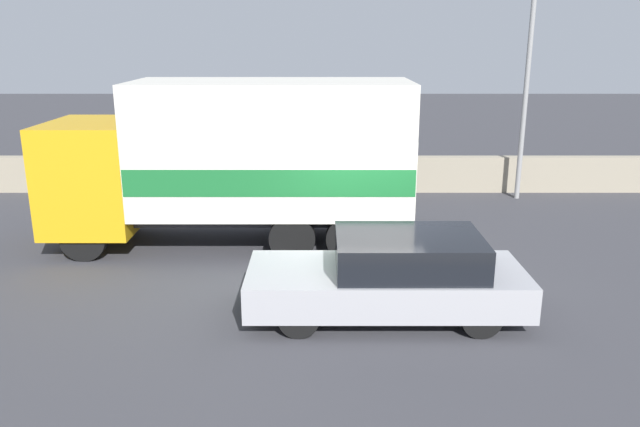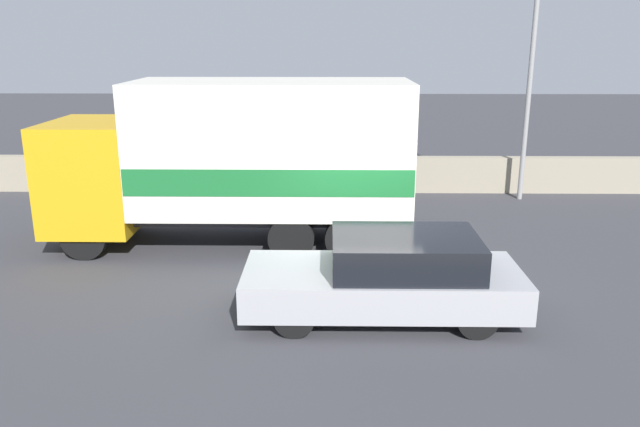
{
  "view_description": "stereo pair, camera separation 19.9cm",
  "coord_description": "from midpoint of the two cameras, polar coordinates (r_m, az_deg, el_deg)",
  "views": [
    {
      "loc": [
        -0.87,
        -10.94,
        4.51
      ],
      "look_at": [
        -0.83,
        0.51,
        1.24
      ],
      "focal_mm": 35.0,
      "sensor_mm": 36.0,
      "label": 1
    },
    {
      "loc": [
        -0.67,
        -10.94,
        4.51
      ],
      "look_at": [
        -0.83,
        0.51,
        1.24
      ],
      "focal_mm": 35.0,
      "sensor_mm": 36.0,
      "label": 2
    }
  ],
  "objects": [
    {
      "name": "ground_plane",
      "position": [
        11.86,
        3.58,
        -6.43
      ],
      "size": [
        80.0,
        80.0,
        0.0
      ],
      "primitive_type": "plane",
      "color": "#38383D"
    },
    {
      "name": "car_hatchback",
      "position": [
        10.38,
        5.92,
        -5.69
      ],
      "size": [
        4.55,
        1.82,
        1.39
      ],
      "rotation": [
        0.0,
        0.0,
        3.14
      ],
      "color": "#9E9EA3",
      "rests_on": "ground_plane"
    },
    {
      "name": "street_lamp",
      "position": [
        18.27,
        18.25,
        15.18
      ],
      "size": [
        0.56,
        0.28,
        7.89
      ],
      "color": "gray",
      "rests_on": "ground_plane"
    },
    {
      "name": "stone_wall_backdrop",
      "position": [
        18.64,
        2.21,
        3.62
      ],
      "size": [
        60.0,
        0.35,
        1.06
      ],
      "color": "gray",
      "rests_on": "ground_plane"
    },
    {
      "name": "box_truck",
      "position": [
        13.67,
        -7.81,
        4.99
      ],
      "size": [
        7.77,
        2.49,
        3.6
      ],
      "rotation": [
        0.0,
        0.0,
        3.14
      ],
      "color": "gold",
      "rests_on": "ground_plane"
    }
  ]
}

